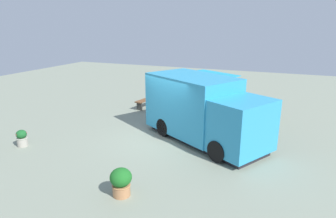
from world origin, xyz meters
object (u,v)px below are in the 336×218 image
Objects in this scene: planter_flowering_far at (121,181)px; plaza_bench at (147,101)px; person_customer at (226,106)px; planter_flowering_side at (270,111)px; food_truck at (203,111)px; planter_flowering_near at (22,138)px.

planter_flowering_far is 9.02m from plaza_bench.
plaza_bench is (8.37, 3.36, -0.06)m from planter_flowering_far.
person_customer is 2.40m from planter_flowering_side.
food_truck reaches higher than person_customer.
plaza_bench is at bearing 91.45° from planter_flowering_side.
person_customer is 1.03× the size of planter_flowering_side.
planter_flowering_far is at bearing -105.33° from planter_flowering_near.
planter_flowering_near is 11.23m from planter_flowering_side.
planter_flowering_far is (-4.82, 0.94, -0.80)m from food_truck.
planter_flowering_side is 6.70m from plaza_bench.
planter_flowering_near reaches higher than plaza_bench.
plaza_bench is at bearing -16.42° from planter_flowering_near.
planter_flowering_side is at bearing -88.55° from plaza_bench.
food_truck is 5.64m from plaza_bench.
planter_flowering_far is (-9.13, 1.01, 0.08)m from person_customer.
person_customer is at bearing 75.67° from planter_flowering_side.
person_customer is 9.98m from planter_flowering_near.
planter_flowering_side reaches higher than plaza_bench.
plaza_bench is (3.54, 4.30, -0.86)m from food_truck.
planter_flowering_near is at bearing 140.09° from person_customer.
planter_flowering_far is at bearing 168.97° from food_truck.
food_truck is 3.04× the size of plaza_bench.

